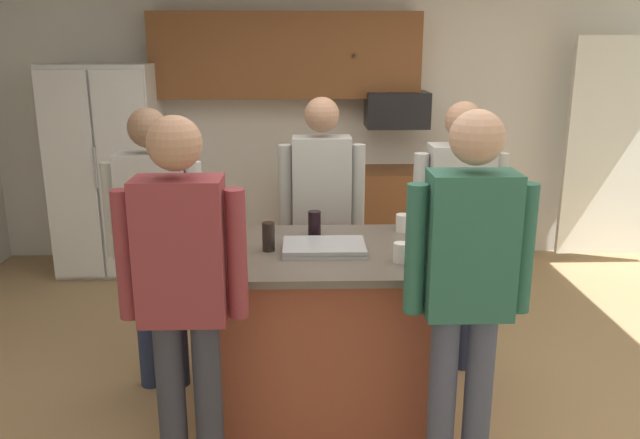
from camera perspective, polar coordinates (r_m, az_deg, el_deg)
The scene contains 19 objects.
floor at distance 3.96m, azimuth 2.50°, elevation -15.73°, with size 7.04×7.04×0.00m, color tan.
back_wall at distance 6.23m, azimuth 0.82°, elevation 8.61°, with size 6.40×0.10×2.60m, color white.
french_door_window_panel at distance 6.51m, azimuth 24.60°, elevation 5.74°, with size 0.90×0.06×2.00m, color white.
cabinet_run_upper at distance 5.98m, azimuth -3.03°, elevation 14.31°, with size 2.40×0.38×0.75m.
cabinet_run_lower at distance 6.13m, azimuth 6.53°, elevation 0.30°, with size 1.80×0.63×0.90m.
refrigerator at distance 6.12m, azimuth -18.14°, elevation 4.22°, with size 0.92×0.76×1.87m.
microwave_over_range at distance 5.97m, azimuth 6.80°, elevation 9.65°, with size 0.56×0.40×0.32m, color black.
kitchen_island at distance 3.67m, azimuth 0.13°, elevation -9.76°, with size 1.35×0.96×0.97m.
person_elder_center at distance 2.94m, azimuth 12.95°, elevation -5.09°, with size 0.57×0.24×1.79m.
person_guest_left at distance 4.28m, azimuth 0.15°, elevation 1.15°, with size 0.57×0.23×1.71m.
person_guest_right at distance 3.86m, azimuth -14.39°, elevation -1.09°, with size 0.57×0.22×1.70m.
person_host_foreground at distance 2.90m, azimuth -12.03°, elevation -5.61°, with size 0.57×0.23×1.76m.
person_guest_by_door at distance 4.03m, azimuth 12.11°, elevation -0.07°, with size 0.57×0.23×1.72m.
tumbler_amber at distance 3.39m, azimuth 9.01°, elevation -2.08°, with size 0.06×0.06×0.15m.
glass_dark_ale at distance 3.45m, azimuth -4.58°, elevation -1.53°, with size 0.07×0.07×0.16m.
glass_stout_tall at distance 3.70m, azimuth -0.50°, elevation -0.38°, with size 0.07×0.07×0.15m.
mug_ceramic_white at distance 3.30m, azimuth 7.22°, elevation -2.92°, with size 0.12×0.08×0.10m.
mug_blue_stoneware at distance 3.83m, azimuth 7.38°, elevation -0.30°, with size 0.13×0.08×0.10m.
serving_tray at distance 3.46m, azimuth 0.37°, elevation -2.48°, with size 0.44×0.30×0.04m.
Camera 1 is at (-0.26, -3.37, 2.06)m, focal length 36.14 mm.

